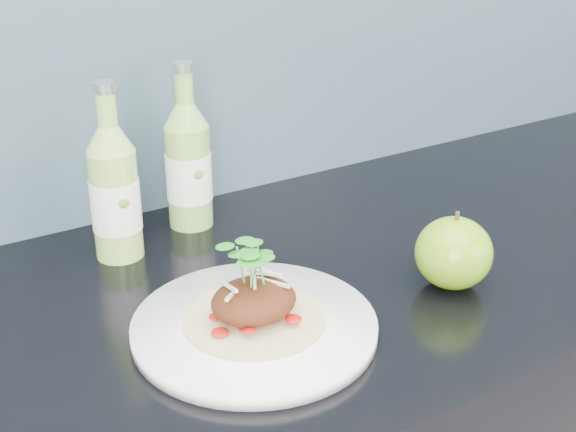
% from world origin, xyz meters
% --- Properties ---
extents(dinner_plate, '(0.32, 0.32, 0.02)m').
position_xyz_m(dinner_plate, '(-0.06, 1.61, 0.91)').
color(dinner_plate, white).
rests_on(dinner_plate, kitchen_counter).
extents(pork_taco, '(0.16, 0.16, 0.10)m').
position_xyz_m(pork_taco, '(-0.06, 1.61, 0.94)').
color(pork_taco, tan).
rests_on(pork_taco, dinner_plate).
extents(green_apple, '(0.10, 0.10, 0.10)m').
position_xyz_m(green_apple, '(0.20, 1.58, 0.94)').
color(green_apple, '#4B860E').
rests_on(green_apple, kitchen_counter).
extents(cider_bottle_left, '(0.07, 0.07, 0.23)m').
position_xyz_m(cider_bottle_left, '(-0.12, 1.87, 0.99)').
color(cider_bottle_left, '#8BBE4F').
rests_on(cider_bottle_left, kitchen_counter).
extents(cider_bottle_right, '(0.08, 0.08, 0.23)m').
position_xyz_m(cider_bottle_right, '(-0.00, 1.91, 0.99)').
color(cider_bottle_right, '#7DB049').
rests_on(cider_bottle_right, kitchen_counter).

